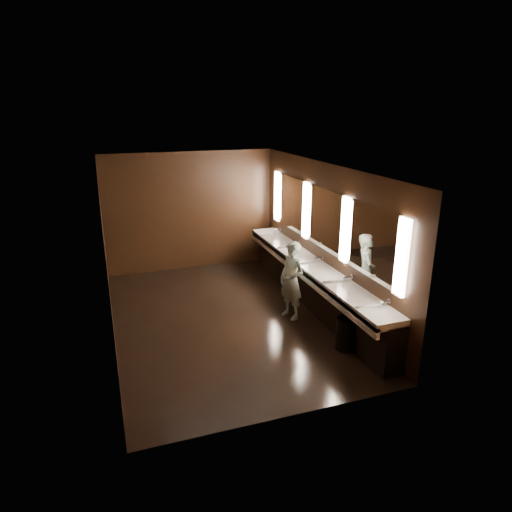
# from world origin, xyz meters

# --- Properties ---
(floor) EXTENTS (6.00, 6.00, 0.00)m
(floor) POSITION_xyz_m (0.00, 0.00, 0.00)
(floor) COLOR black
(floor) RESTS_ON ground
(ceiling) EXTENTS (4.00, 6.00, 0.02)m
(ceiling) POSITION_xyz_m (0.00, 0.00, 2.80)
(ceiling) COLOR #2D2D2B
(ceiling) RESTS_ON wall_back
(wall_back) EXTENTS (4.00, 0.02, 2.80)m
(wall_back) POSITION_xyz_m (0.00, 3.00, 1.40)
(wall_back) COLOR black
(wall_back) RESTS_ON floor
(wall_front) EXTENTS (4.00, 0.02, 2.80)m
(wall_front) POSITION_xyz_m (0.00, -3.00, 1.40)
(wall_front) COLOR black
(wall_front) RESTS_ON floor
(wall_left) EXTENTS (0.02, 6.00, 2.80)m
(wall_left) POSITION_xyz_m (-2.00, 0.00, 1.40)
(wall_left) COLOR black
(wall_left) RESTS_ON floor
(wall_right) EXTENTS (0.02, 6.00, 2.80)m
(wall_right) POSITION_xyz_m (2.00, 0.00, 1.40)
(wall_right) COLOR black
(wall_right) RESTS_ON floor
(sink_counter) EXTENTS (0.55, 5.40, 1.01)m
(sink_counter) POSITION_xyz_m (1.79, 0.00, 0.50)
(sink_counter) COLOR black
(sink_counter) RESTS_ON floor
(mirror_band) EXTENTS (0.06, 5.03, 1.15)m
(mirror_band) POSITION_xyz_m (1.98, -0.00, 1.75)
(mirror_band) COLOR #FFE6CF
(mirror_band) RESTS_ON wall_right
(person) EXTENTS (0.52, 0.63, 1.47)m
(person) POSITION_xyz_m (1.19, -0.34, 0.74)
(person) COLOR #7DB3BB
(person) RESTS_ON floor
(trash_bin) EXTENTS (0.39, 0.39, 0.54)m
(trash_bin) POSITION_xyz_m (1.58, -1.72, 0.27)
(trash_bin) COLOR black
(trash_bin) RESTS_ON floor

